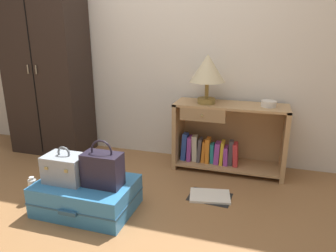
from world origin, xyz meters
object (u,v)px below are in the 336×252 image
(train_case, at_px, (65,168))
(table_lamp, at_px, (207,70))
(bookshelf, at_px, (224,138))
(suitcase_large, at_px, (87,195))
(bowl, at_px, (269,104))
(wardrobe, at_px, (47,67))
(bottle, at_px, (33,190))
(open_book_on_floor, at_px, (210,196))
(handbag, at_px, (103,169))

(train_case, bearing_deg, table_lamp, 50.98)
(bookshelf, xyz_separation_m, suitcase_large, (-0.90, -1.07, -0.20))
(table_lamp, distance_m, bowl, 0.64)
(wardrobe, bearing_deg, bottle, -61.94)
(suitcase_large, bearing_deg, open_book_on_floor, 27.71)
(wardrobe, distance_m, bottle, 1.46)
(bowl, relative_size, suitcase_large, 0.19)
(handbag, bearing_deg, bookshelf, 55.56)
(handbag, xyz_separation_m, bottle, (-0.64, -0.01, -0.27))
(handbag, bearing_deg, table_lamp, 61.78)
(bookshelf, bearing_deg, bottle, -141.54)
(suitcase_large, xyz_separation_m, train_case, (-0.14, -0.03, 0.22))
(table_lamp, relative_size, bottle, 2.14)
(bookshelf, relative_size, bottle, 4.93)
(bowl, distance_m, open_book_on_floor, 1.00)
(suitcase_large, bearing_deg, train_case, -166.53)
(wardrobe, height_order, bottle, wardrobe)
(table_lamp, distance_m, suitcase_large, 1.52)
(bookshelf, relative_size, train_case, 3.52)
(suitcase_large, bearing_deg, handbag, -4.33)
(bookshelf, bearing_deg, suitcase_large, -130.07)
(train_case, relative_size, handbag, 0.85)
(bookshelf, relative_size, bowl, 7.73)
(bowl, bearing_deg, train_case, -142.58)
(suitcase_large, bearing_deg, table_lamp, 55.12)
(table_lamp, height_order, open_book_on_floor, table_lamp)
(train_case, height_order, handbag, handbag)
(table_lamp, bearing_deg, train_case, -129.02)
(open_book_on_floor, bearing_deg, bookshelf, 87.59)
(bottle, relative_size, open_book_on_floor, 0.58)
(bookshelf, distance_m, table_lamp, 0.69)
(wardrobe, height_order, train_case, wardrobe)
(table_lamp, distance_m, open_book_on_floor, 1.14)
(suitcase_large, relative_size, bottle, 3.40)
(wardrobe, height_order, open_book_on_floor, wardrobe)
(bottle, distance_m, open_book_on_floor, 1.44)
(bookshelf, xyz_separation_m, bottle, (-1.38, -1.10, -0.22))
(handbag, bearing_deg, train_case, -175.74)
(wardrobe, bearing_deg, table_lamp, 0.12)
(table_lamp, relative_size, open_book_on_floor, 1.25)
(wardrobe, relative_size, bookshelf, 1.80)
(bottle, bearing_deg, table_lamp, 41.36)
(wardrobe, xyz_separation_m, table_lamp, (1.76, 0.00, 0.03))
(wardrobe, relative_size, handbag, 5.35)
(wardrobe, xyz_separation_m, handbag, (1.20, -1.04, -0.58))
(wardrobe, height_order, bowl, wardrobe)
(train_case, height_order, bottle, train_case)
(train_case, xyz_separation_m, open_book_on_floor, (1.02, 0.50, -0.33))
(bottle, bearing_deg, open_book_on_floor, 19.68)
(suitcase_large, distance_m, bottle, 0.48)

